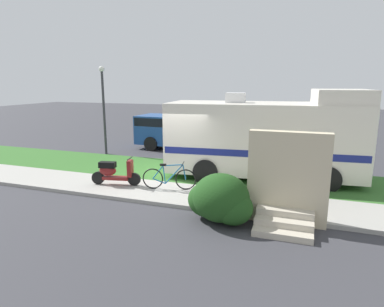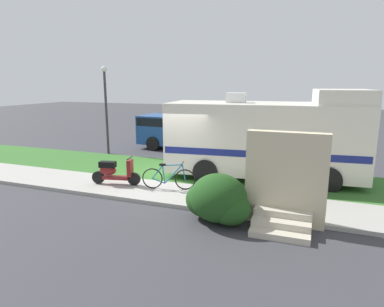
% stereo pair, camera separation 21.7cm
% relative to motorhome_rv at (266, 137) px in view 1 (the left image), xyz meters
% --- Properties ---
extents(ground_plane, '(80.00, 80.00, 0.00)m').
position_rel_motorhome_rv_xyz_m(ground_plane, '(-3.09, -1.80, -1.59)').
color(ground_plane, '#38383D').
extents(sidewalk, '(24.00, 2.00, 0.12)m').
position_rel_motorhome_rv_xyz_m(sidewalk, '(-3.09, -3.00, -1.53)').
color(sidewalk, '#9E9B93').
rests_on(sidewalk, ground).
extents(grass_strip, '(24.00, 3.40, 0.08)m').
position_rel_motorhome_rv_xyz_m(grass_strip, '(-3.09, -0.30, -1.55)').
color(grass_strip, '#336628').
rests_on(grass_strip, ground).
extents(motorhome_rv, '(7.22, 3.18, 3.35)m').
position_rel_motorhome_rv_xyz_m(motorhome_rv, '(0.00, 0.00, 0.00)').
color(motorhome_rv, silver).
rests_on(motorhome_rv, ground).
extents(scooter, '(1.72, 0.61, 0.97)m').
position_rel_motorhome_rv_xyz_m(scooter, '(-4.74, -2.92, -1.02)').
color(scooter, black).
rests_on(scooter, ground).
extents(bicycle, '(1.75, 0.59, 0.90)m').
position_rel_motorhome_rv_xyz_m(bicycle, '(-2.75, -2.75, -1.09)').
color(bicycle, black).
rests_on(bicycle, ground).
extents(pickup_truck_near, '(5.60, 2.29, 1.81)m').
position_rel_motorhome_rv_xyz_m(pickup_truck_near, '(-5.29, 4.16, -0.63)').
color(pickup_truck_near, '#1E478C').
rests_on(pickup_truck_near, ground).
extents(porch_steps, '(2.00, 1.26, 2.40)m').
position_rel_motorhome_rv_xyz_m(porch_steps, '(1.05, -4.09, -0.62)').
color(porch_steps, '#BCB29E').
rests_on(porch_steps, ground).
extents(bush_by_porch, '(1.79, 1.34, 1.27)m').
position_rel_motorhome_rv_xyz_m(bush_by_porch, '(-0.57, -4.48, -0.99)').
color(bush_by_porch, '#1E4719').
rests_on(bush_by_porch, ground).
extents(bottle_green, '(0.06, 0.06, 0.27)m').
position_rel_motorhome_rv_xyz_m(bottle_green, '(0.43, -2.54, -1.36)').
color(bottle_green, brown).
rests_on(bottle_green, ground).
extents(street_lamp_post, '(0.28, 0.28, 4.36)m').
position_rel_motorhome_rv_xyz_m(street_lamp_post, '(-8.20, 1.80, 1.04)').
color(street_lamp_post, '#333338').
rests_on(street_lamp_post, ground).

